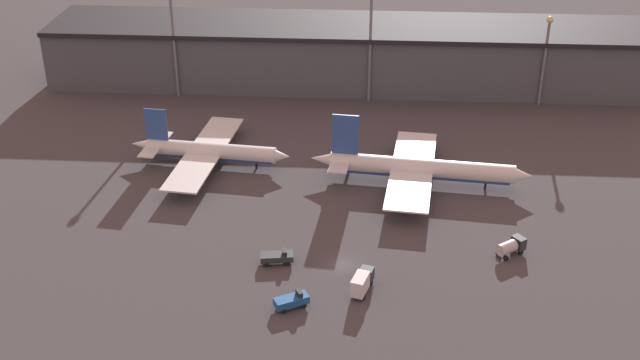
% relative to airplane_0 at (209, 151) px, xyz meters
% --- Properties ---
extents(ground, '(600.00, 600.00, 0.00)m').
position_rel_airplane_0_xyz_m(ground, '(30.71, -37.23, -3.18)').
color(ground, '#423F44').
extents(terminal_building, '(163.55, 26.10, 16.46)m').
position_rel_airplane_0_xyz_m(terminal_building, '(30.71, 51.68, 5.10)').
color(terminal_building, '#4C515B').
rests_on(terminal_building, ground).
extents(airplane_0, '(35.92, 37.61, 12.31)m').
position_rel_airplane_0_xyz_m(airplane_0, '(0.00, 0.00, 0.00)').
color(airplane_0, white).
rests_on(airplane_0, ground).
extents(airplane_1, '(46.24, 36.81, 14.47)m').
position_rel_airplane_0_xyz_m(airplane_1, '(45.30, -5.91, 0.37)').
color(airplane_1, white).
rests_on(airplane_1, ground).
extents(service_vehicle_0, '(6.00, 4.65, 2.83)m').
position_rel_airplane_0_xyz_m(service_vehicle_0, '(23.04, -50.16, -1.84)').
color(service_vehicle_0, '#195199').
rests_on(service_vehicle_0, ground).
extents(service_vehicle_1, '(4.04, 7.20, 3.69)m').
position_rel_airplane_0_xyz_m(service_vehicle_1, '(34.32, -45.10, -1.14)').
color(service_vehicle_1, '#282D38').
rests_on(service_vehicle_1, ground).
extents(service_vehicle_2, '(5.81, 5.19, 3.02)m').
position_rel_airplane_0_xyz_m(service_vehicle_2, '(60.76, -32.10, -1.43)').
color(service_vehicle_2, '#282D38').
rests_on(service_vehicle_2, ground).
extents(service_vehicle_3, '(6.05, 3.29, 2.68)m').
position_rel_airplane_0_xyz_m(service_vehicle_3, '(19.23, -37.50, -1.91)').
color(service_vehicle_3, '#282D38').
rests_on(service_vehicle_3, ground).
extents(lamp_post_0, '(1.80, 1.80, 28.20)m').
position_rel_airplane_0_xyz_m(lamp_post_0, '(-15.66, 39.13, 14.47)').
color(lamp_post_0, slate).
rests_on(lamp_post_0, ground).
extents(lamp_post_1, '(1.80, 1.80, 28.91)m').
position_rel_airplane_0_xyz_m(lamp_post_1, '(34.45, 39.13, 14.86)').
color(lamp_post_1, slate).
rests_on(lamp_post_1, ground).
extents(lamp_post_2, '(1.80, 1.80, 23.30)m').
position_rel_airplane_0_xyz_m(lamp_post_2, '(78.14, 39.13, 11.79)').
color(lamp_post_2, slate).
rests_on(lamp_post_2, ground).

